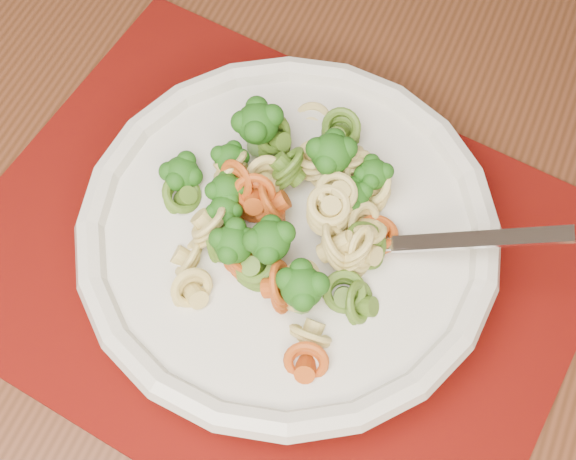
{
  "coord_description": "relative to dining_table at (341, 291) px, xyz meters",
  "views": [
    {
      "loc": [
        -0.0,
        0.52,
        1.26
      ],
      "look_at": [
        -0.0,
        0.77,
        0.79
      ],
      "focal_mm": 50.0,
      "sensor_mm": 36.0,
      "label": 1
    }
  ],
  "objects": [
    {
      "name": "placemat",
      "position": [
        -0.06,
        -0.02,
        0.1
      ],
      "size": [
        0.52,
        0.49,
        0.0
      ],
      "primitive_type": "cube",
      "rotation": [
        0.0,
        0.0,
        -0.52
      ],
      "color": "#630F04",
      "rests_on": "dining_table"
    },
    {
      "name": "pasta_bowl",
      "position": [
        -0.04,
        -0.02,
        0.14
      ],
      "size": [
        0.28,
        0.28,
        0.05
      ],
      "color": "beige",
      "rests_on": "placemat"
    },
    {
      "name": "pasta_broccoli_heap",
      "position": [
        -0.04,
        -0.02,
        0.15
      ],
      "size": [
        0.24,
        0.24,
        0.06
      ],
      "primitive_type": null,
      "color": "#D2B768",
      "rests_on": "pasta_bowl"
    },
    {
      "name": "dining_table",
      "position": [
        0.0,
        0.0,
        0.0
      ],
      "size": [
        1.63,
        1.37,
        0.75
      ],
      "rotation": [
        0.0,
        0.0,
        -0.41
      ],
      "color": "#532A17",
      "rests_on": "ground"
    },
    {
      "name": "fork",
      "position": [
        -0.0,
        -0.03,
        0.15
      ],
      "size": [
        0.18,
        0.04,
        0.08
      ],
      "primitive_type": null,
      "rotation": [
        0.0,
        -0.35,
        -0.11
      ],
      "color": "silver",
      "rests_on": "pasta_bowl"
    }
  ]
}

